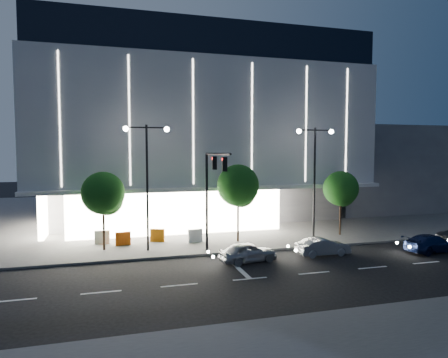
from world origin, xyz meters
name	(u,v)px	position (x,y,z in m)	size (l,w,h in m)	color
ground	(209,274)	(0.00, 0.00, 0.00)	(160.00, 160.00, 0.00)	black
sidewalk_museum	(203,210)	(5.00, 24.00, 0.07)	(70.00, 40.00, 0.15)	#474747
museum	(188,132)	(2.98, 22.31, 9.27)	(30.00, 25.80, 18.00)	#4C4C51
annex_building	(357,167)	(26.00, 24.00, 5.00)	(16.00, 20.00, 10.00)	#4C4C51
traffic_mast	(212,183)	(1.00, 3.34, 5.03)	(0.33, 5.89, 7.07)	black
street_lamp_west	(147,168)	(-3.00, 6.00, 5.96)	(3.16, 0.36, 9.00)	black
street_lamp_east	(315,167)	(10.00, 6.00, 5.96)	(3.16, 0.36, 9.00)	black
tree_left	(103,196)	(-5.97, 7.02, 4.03)	(3.02, 3.02, 5.72)	black
tree_mid	(238,188)	(4.03, 7.02, 4.33)	(3.25, 3.25, 6.15)	black
tree_right	(341,190)	(13.03, 7.02, 3.88)	(2.91, 2.91, 5.51)	black
car_lead	(248,252)	(3.00, 1.72, 0.65)	(1.53, 3.80, 1.30)	#989A9F
car_second	(323,247)	(8.50, 1.90, 0.61)	(1.29, 3.69, 1.22)	#AEB1B6
car_third	(432,243)	(16.42, 0.65, 0.63)	(1.76, 4.33, 1.26)	#121D46
barrier_a	(123,239)	(-4.66, 8.02, 0.65)	(1.10, 0.25, 1.00)	#E1530C
barrier_b	(102,237)	(-6.18, 9.00, 0.65)	(1.10, 0.25, 1.00)	silver
barrier_c	(157,235)	(-2.07, 8.55, 0.65)	(1.10, 0.25, 1.00)	orange
barrier_d	(195,236)	(0.72, 7.61, 0.65)	(1.10, 0.25, 1.00)	silver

